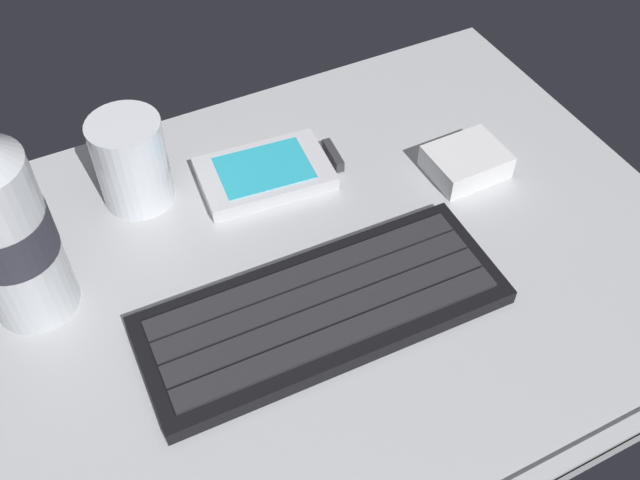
{
  "coord_description": "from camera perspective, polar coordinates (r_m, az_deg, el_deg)",
  "views": [
    {
      "loc": [
        -17.66,
        -35.13,
        47.63
      ],
      "look_at": [
        0.0,
        0.0,
        3.0
      ],
      "focal_mm": 41.03,
      "sensor_mm": 36.0,
      "label": 1
    }
  ],
  "objects": [
    {
      "name": "ground_plane",
      "position": [
        0.62,
        0.1,
        -2.56
      ],
      "size": [
        64.0,
        48.0,
        2.8
      ],
      "color": "#B7BABC"
    },
    {
      "name": "juice_cup",
      "position": [
        0.67,
        -14.42,
        5.73
      ],
      "size": [
        6.4,
        6.4,
        8.5
      ],
      "color": "silver",
      "rests_on": "ground_plane"
    },
    {
      "name": "charger_block",
      "position": [
        0.7,
        11.31,
        6.0
      ],
      "size": [
        7.07,
        5.69,
        2.4
      ],
      "primitive_type": "cube",
      "rotation": [
        0.0,
        0.0,
        0.01
      ],
      "color": "white",
      "rests_on": "ground_plane"
    },
    {
      "name": "keyboard",
      "position": [
        0.58,
        0.22,
        -5.41
      ],
      "size": [
        29.26,
        11.71,
        1.7
      ],
      "color": "black",
      "rests_on": "ground_plane"
    },
    {
      "name": "water_bottle",
      "position": [
        0.57,
        -23.49,
        0.97
      ],
      "size": [
        6.73,
        6.73,
        20.8
      ],
      "color": "silver",
      "rests_on": "ground_plane"
    },
    {
      "name": "handheld_device",
      "position": [
        0.69,
        -3.83,
        5.37
      ],
      "size": [
        13.29,
        8.71,
        1.5
      ],
      "color": "silver",
      "rests_on": "ground_plane"
    }
  ]
}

